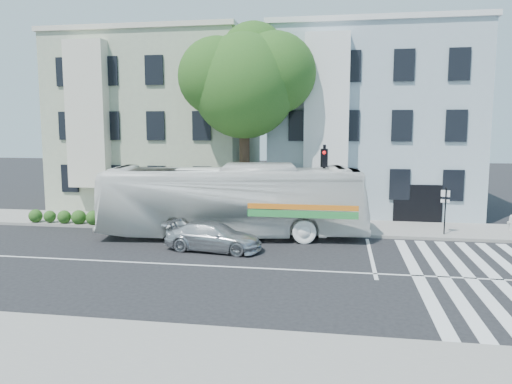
% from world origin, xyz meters
% --- Properties ---
extents(ground, '(120.00, 120.00, 0.00)m').
position_xyz_m(ground, '(0.00, 0.00, 0.00)').
color(ground, black).
rests_on(ground, ground).
extents(sidewalk_far, '(80.00, 4.00, 0.15)m').
position_xyz_m(sidewalk_far, '(0.00, 8.00, 0.07)').
color(sidewalk_far, gray).
rests_on(sidewalk_far, ground).
extents(sidewalk_near, '(80.00, 4.00, 0.15)m').
position_xyz_m(sidewalk_near, '(0.00, -8.00, 0.07)').
color(sidewalk_near, gray).
rests_on(sidewalk_near, ground).
extents(building_left, '(12.00, 10.00, 11.00)m').
position_xyz_m(building_left, '(-7.00, 15.00, 5.50)').
color(building_left, '#9BA489').
rests_on(building_left, ground).
extents(building_right, '(12.00, 10.00, 11.00)m').
position_xyz_m(building_right, '(7.00, 15.00, 5.50)').
color(building_right, '#A4BAC4').
rests_on(building_right, ground).
extents(street_tree, '(7.30, 5.90, 11.10)m').
position_xyz_m(street_tree, '(0.06, 8.74, 7.83)').
color(street_tree, '#2D2116').
rests_on(street_tree, ground).
extents(bus, '(4.73, 13.08, 3.56)m').
position_xyz_m(bus, '(0.06, 5.20, 1.78)').
color(bus, white).
rests_on(bus, ground).
extents(sedan, '(2.27, 4.46, 1.24)m').
position_xyz_m(sedan, '(-0.21, 2.41, 0.62)').
color(sedan, silver).
rests_on(sedan, ground).
extents(hedge, '(8.13, 4.16, 0.70)m').
position_xyz_m(hedge, '(-6.99, 6.30, 0.50)').
color(hedge, '#2C5C1D').
rests_on(hedge, sidewalk_far).
extents(traffic_signal, '(0.44, 0.54, 4.47)m').
position_xyz_m(traffic_signal, '(4.37, 6.61, 2.88)').
color(traffic_signal, black).
rests_on(traffic_signal, ground).
extents(fire_hydrant, '(0.46, 0.30, 0.80)m').
position_xyz_m(fire_hydrant, '(13.75, 8.30, 0.56)').
color(fire_hydrant, '#B1B1AD').
rests_on(fire_hydrant, sidewalk_far).
extents(far_sign_pole, '(0.40, 0.22, 2.31)m').
position_xyz_m(far_sign_pole, '(10.22, 6.85, 1.63)').
color(far_sign_pole, black).
rests_on(far_sign_pole, sidewalk_far).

